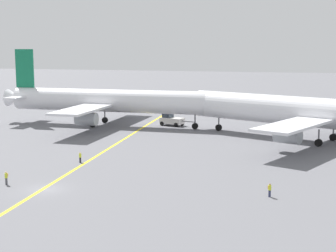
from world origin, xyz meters
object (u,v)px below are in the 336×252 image
at_px(ground_crew_ramp_agent_by_cones, 270,190).
at_px(airliner_at_gate_left, 110,101).
at_px(airliner_being_pushed, 311,113).
at_px(pushback_tug, 171,120).
at_px(ground_crew_marshaller_foreground, 6,178).
at_px(ground_crew_wing_walker_right, 80,157).

bearing_deg(ground_crew_ramp_agent_by_cones, airliner_at_gate_left, 130.69).
height_order(airliner_at_gate_left, ground_crew_ramp_agent_by_cones, airliner_at_gate_left).
relative_size(airliner_being_pushed, pushback_tug, 6.18).
xyz_separation_m(airliner_being_pushed, ground_crew_marshaller_foreground, (-35.76, -40.99, -4.40)).
xyz_separation_m(airliner_at_gate_left, ground_crew_wing_walker_right, (9.77, -34.79, -4.54)).
bearing_deg(pushback_tug, airliner_being_pushed, -21.22).
height_order(pushback_tug, ground_crew_ramp_agent_by_cones, pushback_tug).
relative_size(pushback_tug, ground_crew_wing_walker_right, 5.25).
height_order(pushback_tug, ground_crew_wing_walker_right, pushback_tug).
height_order(pushback_tug, ground_crew_marshaller_foreground, pushback_tug).
height_order(airliner_being_pushed, ground_crew_marshaller_foreground, airliner_being_pushed).
distance_m(airliner_at_gate_left, ground_crew_marshaller_foreground, 49.17).
distance_m(airliner_being_pushed, pushback_tug, 31.85).
bearing_deg(ground_crew_marshaller_foreground, airliner_being_pushed, 48.89).
height_order(airliner_being_pushed, pushback_tug, airliner_being_pushed).
distance_m(airliner_being_pushed, ground_crew_marshaller_foreground, 54.57).
height_order(airliner_at_gate_left, airliner_being_pushed, airliner_at_gate_left).
bearing_deg(ground_crew_wing_walker_right, airliner_being_pushed, 40.04).
height_order(airliner_being_pushed, ground_crew_wing_walker_right, airliner_being_pushed).
distance_m(pushback_tug, ground_crew_wing_walker_right, 38.78).
distance_m(ground_crew_ramp_agent_by_cones, ground_crew_wing_walker_right, 30.21).
bearing_deg(pushback_tug, airliner_at_gate_left, -163.06).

